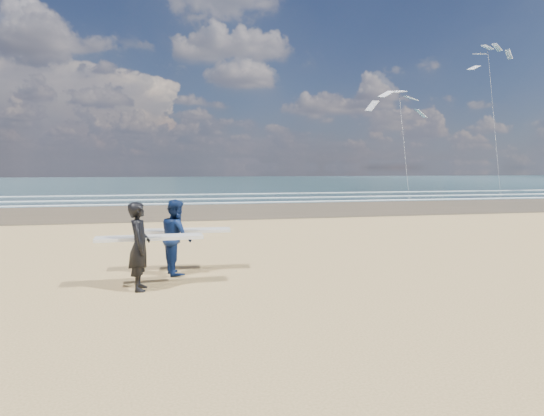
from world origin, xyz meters
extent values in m
cube|color=brown|center=(20.00, 18.00, 0.01)|extent=(220.00, 12.00, 0.01)
cube|color=#1A373A|center=(20.00, 72.00, 0.01)|extent=(220.00, 100.00, 0.02)
cube|color=white|center=(20.00, 22.80, 0.05)|extent=(220.00, 0.50, 0.05)
cube|color=white|center=(20.00, 27.50, 0.05)|extent=(220.00, 0.50, 0.05)
cube|color=white|center=(20.00, 34.00, 0.05)|extent=(220.00, 0.50, 0.05)
imported|color=black|center=(-1.45, -0.51, 0.90)|extent=(0.45, 0.67, 1.80)
cube|color=silver|center=(-1.25, -0.16, 1.02)|extent=(2.21, 0.58, 0.07)
imported|color=#0D1E4A|center=(-0.66, 0.84, 0.88)|extent=(0.81, 0.96, 1.76)
cube|color=silver|center=(-0.46, 1.19, 0.98)|extent=(2.23, 0.68, 0.07)
cube|color=slate|center=(18.40, 24.46, 0.05)|extent=(0.12, 0.12, 0.10)
cube|color=slate|center=(30.48, 29.10, 0.05)|extent=(0.12, 0.12, 0.10)
camera|label=1|loc=(-1.04, -10.56, 2.49)|focal=32.00mm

